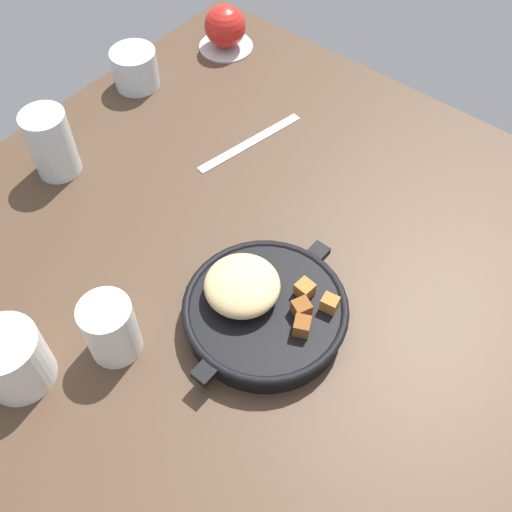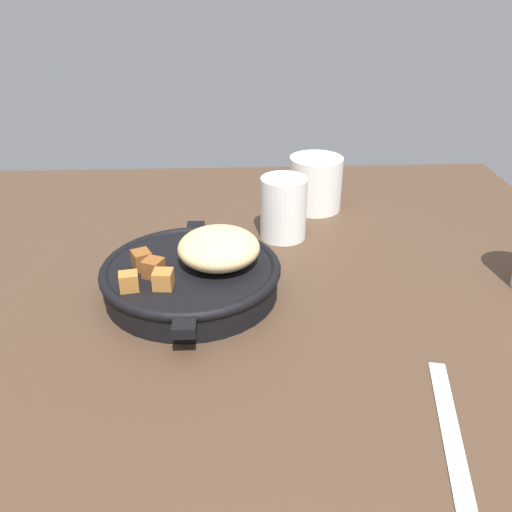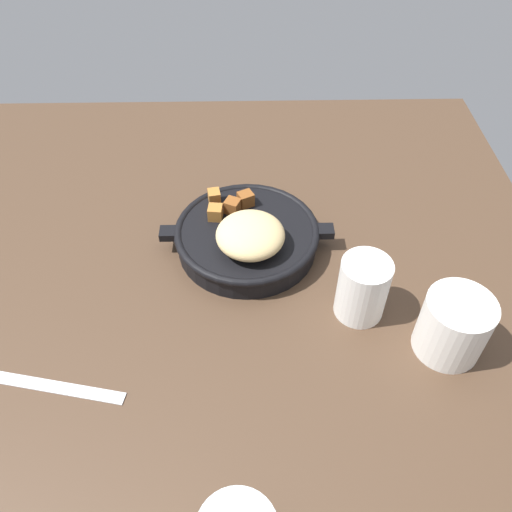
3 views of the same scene
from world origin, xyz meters
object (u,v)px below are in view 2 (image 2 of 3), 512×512
butter_knife (453,442)px  ceramic_mug_white (315,183)px  cast_iron_skillet (195,272)px  white_creamer_pitcher (283,208)px

butter_knife → ceramic_mug_white: (-50.50, -4.69, 4.14)cm
butter_knife → ceramic_mug_white: 50.89cm
cast_iron_skillet → butter_knife: 34.07cm
butter_knife → white_creamer_pitcher: (-40.19, -10.80, 4.37)cm
ceramic_mug_white → butter_knife: bearing=5.3°
butter_knife → cast_iron_skillet: bearing=-126.1°
butter_knife → white_creamer_pitcher: size_ratio=2.29×
cast_iron_skillet → butter_knife: bearing=42.2°
white_creamer_pitcher → cast_iron_skillet: bearing=-38.6°
cast_iron_skillet → ceramic_mug_white: 31.21cm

